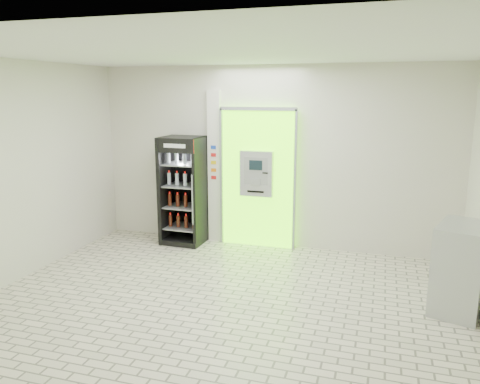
% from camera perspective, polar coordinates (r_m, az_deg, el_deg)
% --- Properties ---
extents(ground, '(6.00, 6.00, 0.00)m').
position_cam_1_polar(ground, '(5.89, -2.14, -13.75)').
color(ground, '#BEB59D').
rests_on(ground, ground).
extents(room_shell, '(6.00, 6.00, 6.00)m').
position_cam_1_polar(room_shell, '(5.35, -2.30, 4.29)').
color(room_shell, beige).
rests_on(room_shell, ground).
extents(atm_assembly, '(1.30, 0.24, 2.33)m').
position_cam_1_polar(atm_assembly, '(7.79, 2.21, 1.79)').
color(atm_assembly, '#68FF08').
rests_on(atm_assembly, ground).
extents(pillar, '(0.22, 0.11, 2.60)m').
position_cam_1_polar(pillar, '(8.04, -3.10, 3.03)').
color(pillar, silver).
rests_on(pillar, ground).
extents(beverage_cooler, '(0.71, 0.67, 1.83)m').
position_cam_1_polar(beverage_cooler, '(8.05, -6.85, -0.06)').
color(beverage_cooler, black).
rests_on(beverage_cooler, ground).
extents(steel_cabinet, '(0.76, 0.92, 1.06)m').
position_cam_1_polar(steel_cabinet, '(6.16, 25.30, -8.40)').
color(steel_cabinet, '#ACAFB4').
rests_on(steel_cabinet, ground).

